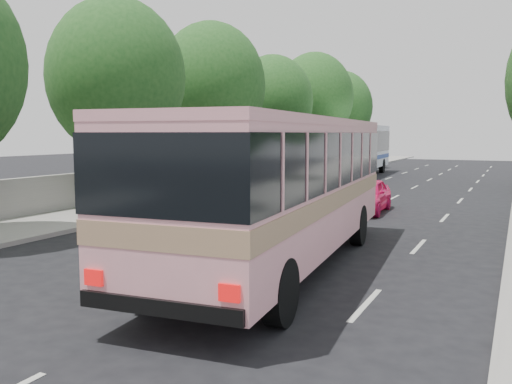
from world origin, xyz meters
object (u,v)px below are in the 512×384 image
Objects in this scene: pink_bus at (281,176)px; tour_coach_front at (306,152)px; pink_taxi at (366,195)px; tour_coach_rear at (357,145)px; white_pickup at (280,185)px.

tour_coach_front is (-7.58, 21.62, -0.18)m from pink_bus.
tour_coach_rear is at bearing 103.59° from pink_taxi.
tour_coach_rear reaches higher than pink_bus.
pink_taxi is 0.31× the size of tour_coach_rear.
white_pickup is 10.94m from tour_coach_front.
pink_bus is at bearing -89.83° from pink_taxi.
pink_bus reaches higher than tour_coach_front.
tour_coach_rear reaches higher than pink_taxi.
tour_coach_front is at bearing 118.69° from pink_taxi.
tour_coach_front is 7.69m from tour_coach_rear.
tour_coach_front is (-7.01, 11.35, 1.38)m from pink_taxi.
pink_taxi is (-0.57, 10.27, -1.55)m from pink_bus.
pink_taxi is at bearing -53.20° from tour_coach_front.
pink_taxi is at bearing -8.99° from white_pickup.
pink_taxi is at bearing -76.73° from tour_coach_rear.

